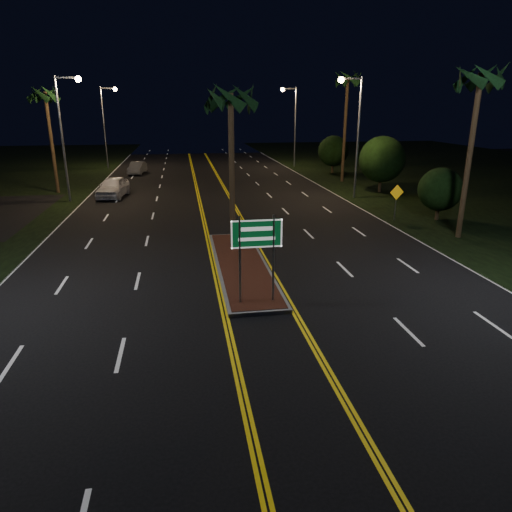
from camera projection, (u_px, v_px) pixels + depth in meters
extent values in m
plane|color=black|center=(271.00, 342.00, 14.01)|extent=(120.00, 120.00, 0.00)
cube|color=gray|center=(242.00, 265.00, 20.55)|extent=(2.25, 10.25, 0.15)
cube|color=#592819|center=(242.00, 264.00, 20.52)|extent=(2.00, 10.00, 0.02)
cylinder|color=gray|center=(240.00, 261.00, 16.00)|extent=(0.08, 0.08, 3.20)
cylinder|color=gray|center=(273.00, 259.00, 16.18)|extent=(0.08, 0.08, 3.20)
cube|color=#07471E|center=(257.00, 234.00, 15.79)|extent=(1.80, 0.04, 1.00)
cube|color=white|center=(257.00, 234.00, 15.77)|extent=(1.80, 0.01, 1.00)
cylinder|color=gray|center=(62.00, 141.00, 33.44)|extent=(0.18, 0.18, 9.00)
cube|color=gray|center=(66.00, 77.00, 32.21)|extent=(1.60, 0.12, 0.12)
sphere|color=#F5B96E|center=(78.00, 79.00, 32.36)|extent=(0.44, 0.44, 0.44)
cylinder|color=gray|center=(104.00, 129.00, 52.20)|extent=(0.18, 0.18, 9.00)
cube|color=gray|center=(108.00, 88.00, 50.97)|extent=(1.60, 0.12, 0.12)
sphere|color=#F5B96E|center=(115.00, 89.00, 51.12)|extent=(0.44, 0.44, 0.44)
cylinder|color=gray|center=(358.00, 139.00, 34.91)|extent=(0.18, 0.18, 9.00)
cube|color=gray|center=(352.00, 79.00, 33.43)|extent=(1.60, 0.12, 0.12)
sphere|color=#F5B96E|center=(341.00, 80.00, 33.34)|extent=(0.44, 0.44, 0.44)
cylinder|color=gray|center=(295.00, 128.00, 53.66)|extent=(0.18, 0.18, 9.00)
cube|color=gray|center=(289.00, 89.00, 52.19)|extent=(1.60, 0.12, 0.12)
sphere|color=#F5B96E|center=(283.00, 89.00, 52.10)|extent=(0.44, 0.44, 0.44)
cylinder|color=#382819|center=(232.00, 173.00, 22.68)|extent=(0.28, 0.28, 7.50)
cylinder|color=#382819|center=(52.00, 144.00, 37.08)|extent=(0.28, 0.28, 8.00)
cylinder|color=#382819|center=(469.00, 159.00, 23.96)|extent=(0.28, 0.28, 8.50)
cylinder|color=#382819|center=(345.00, 131.00, 42.60)|extent=(0.28, 0.28, 9.50)
cylinder|color=#382819|center=(437.00, 213.00, 29.05)|extent=(0.24, 0.24, 0.90)
sphere|color=black|center=(440.00, 189.00, 28.58)|extent=(2.70, 2.70, 2.70)
cylinder|color=#382819|center=(380.00, 185.00, 38.44)|extent=(0.24, 0.24, 1.26)
sphere|color=black|center=(382.00, 159.00, 37.79)|extent=(3.78, 3.78, 3.78)
cylinder|color=#382819|center=(332.00, 168.00, 49.70)|extent=(0.24, 0.24, 1.08)
sphere|color=black|center=(333.00, 151.00, 49.14)|extent=(3.24, 3.24, 3.24)
imported|color=silver|center=(113.00, 185.00, 36.25)|extent=(3.10, 5.79, 1.84)
imported|color=#9A9EA3|center=(137.00, 167.00, 48.91)|extent=(2.51, 4.66, 1.48)
cylinder|color=gray|center=(396.00, 205.00, 28.82)|extent=(0.07, 0.07, 1.96)
cube|color=orange|center=(397.00, 192.00, 28.55)|extent=(0.94, 0.15, 0.95)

